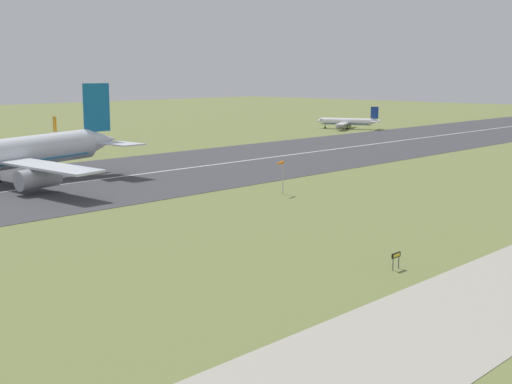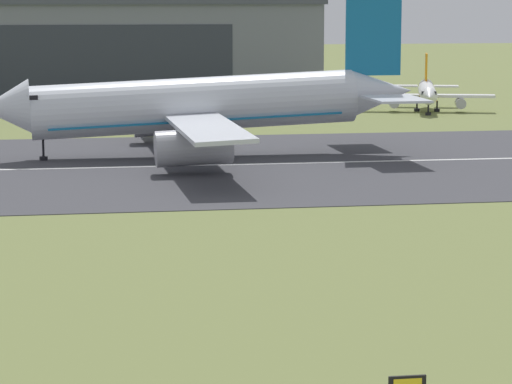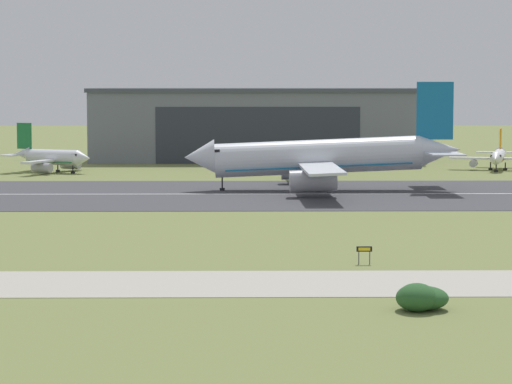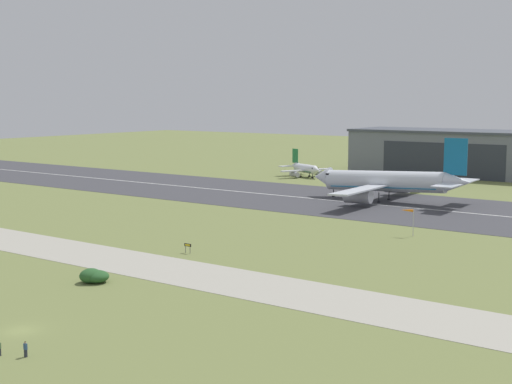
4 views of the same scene
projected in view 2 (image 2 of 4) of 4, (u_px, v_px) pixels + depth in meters
The scene contains 5 objects.
runway_strip at pixel (315, 163), 122.61m from camera, with size 489.08×51.13×0.06m, color #3D3D42.
runway_centreline at pixel (315, 163), 122.60m from camera, with size 440.18×0.70×0.01m, color silver.
hangar_building at pixel (88, 48), 201.20m from camera, with size 75.15×28.40×16.39m.
airplane_landing at pixel (198, 106), 126.46m from camera, with size 45.77×52.38×17.82m.
airplane_parked_east at pixel (427, 93), 177.63m from camera, with size 19.41×19.33×8.18m.
Camera 2 is at (-25.57, -0.13, 16.66)m, focal length 85.00 mm.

